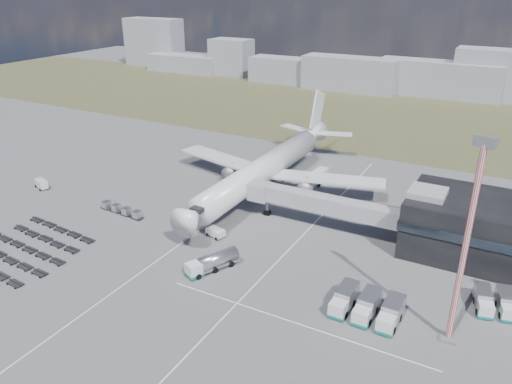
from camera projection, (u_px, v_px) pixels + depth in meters
The scene contains 16 objects.
ground at pixel (181, 253), 86.72m from camera, with size 420.00×420.00×0.00m, color #565659.
grass_strip at pixel (369, 113), 175.40m from camera, with size 420.00×90.00×0.01m, color #434228.
lane_markings at pixel (238, 259), 84.84m from camera, with size 47.12×110.00×0.01m.
terminal at pixel (498, 231), 82.95m from camera, with size 30.40×16.40×11.00m.
jet_bridge at pixel (313, 202), 94.19m from camera, with size 30.30×3.80×7.05m.
airliner at pixel (267, 167), 110.72m from camera, with size 51.59×64.53×17.62m.
skyline at pixel (419, 70), 202.76m from camera, with size 295.19×25.53×25.61m.
fuel_tanker at pixel (212, 262), 81.04m from camera, with size 5.94×9.29×2.96m.
pushback_tug at pixel (216, 233), 91.83m from camera, with size 3.49×1.96×1.55m, color silver.
utility_van at pixel (42, 184), 112.68m from camera, with size 3.75×1.70×2.05m, color silver.
catering_truck at pixel (319, 177), 115.98m from camera, with size 2.62×6.04×2.74m.
service_trucks_near at pixel (367, 306), 70.13m from camera, with size 9.28×7.06×2.80m.
service_trucks_far at pixel (506, 303), 71.00m from camera, with size 9.36×7.89×2.48m.
uld_row at pixel (121, 210), 100.60m from camera, with size 11.10×2.24×1.53m.
baggage_dollies at pixel (22, 247), 87.80m from camera, with size 22.96×18.57×0.67m.
floodlight_mast at pixel (465, 246), 60.56m from camera, with size 2.66×2.15×27.91m.
Camera 1 is at (47.54, -60.01, 44.05)m, focal length 35.00 mm.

